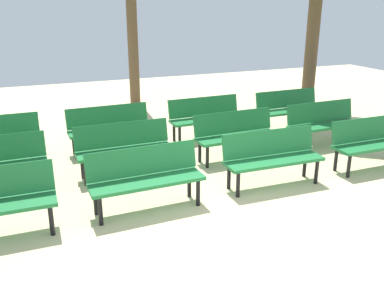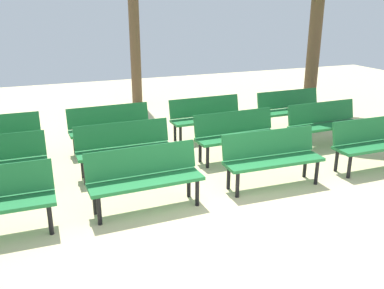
{
  "view_description": "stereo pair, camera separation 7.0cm",
  "coord_description": "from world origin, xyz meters",
  "px_view_note": "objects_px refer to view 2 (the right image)",
  "views": [
    {
      "loc": [
        -2.45,
        -3.63,
        2.78
      ],
      "look_at": [
        0.0,
        2.42,
        0.55
      ],
      "focal_mm": 38.95,
      "sensor_mm": 36.0,
      "label": 1
    },
    {
      "loc": [
        -2.39,
        -3.66,
        2.78
      ],
      "look_at": [
        0.0,
        2.42,
        0.55
      ],
      "focal_mm": 38.95,
      "sensor_mm": 36.0,
      "label": 2
    }
  ],
  "objects_px": {
    "bench_r0_c2": "(272,155)",
    "bench_r1_c1": "(124,146)",
    "bench_r1_c2": "(237,132)",
    "bench_r2_c1": "(110,125)",
    "bench_r2_c3": "(290,107)",
    "tree_0": "(135,45)",
    "bench_r1_c3": "(325,122)",
    "bench_r0_c1": "(145,175)",
    "bench_r0_c3": "(374,140)",
    "bench_r2_c2": "(207,115)"
  },
  "relations": [
    {
      "from": "bench_r0_c2",
      "to": "bench_r1_c1",
      "type": "xyz_separation_m",
      "value": [
        -2.06,
        1.31,
        0.0
      ]
    },
    {
      "from": "bench_r0_c3",
      "to": "bench_r0_c1",
      "type": "bearing_deg",
      "value": -179.47
    },
    {
      "from": "bench_r1_c2",
      "to": "bench_r2_c1",
      "type": "relative_size",
      "value": 1.0
    },
    {
      "from": "bench_r1_c1",
      "to": "tree_0",
      "type": "relative_size",
      "value": 0.47
    },
    {
      "from": "bench_r2_c2",
      "to": "tree_0",
      "type": "xyz_separation_m",
      "value": [
        -0.61,
        3.6,
        1.18
      ]
    },
    {
      "from": "bench_r0_c1",
      "to": "bench_r0_c3",
      "type": "xyz_separation_m",
      "value": [
        4.14,
        0.02,
        0.0
      ]
    },
    {
      "from": "bench_r0_c2",
      "to": "bench_r1_c1",
      "type": "bearing_deg",
      "value": 149.35
    },
    {
      "from": "bench_r1_c2",
      "to": "tree_0",
      "type": "relative_size",
      "value": 0.48
    },
    {
      "from": "tree_0",
      "to": "bench_r1_c1",
      "type": "bearing_deg",
      "value": -106.66
    },
    {
      "from": "bench_r1_c1",
      "to": "tree_0",
      "type": "xyz_separation_m",
      "value": [
        1.47,
        4.9,
        1.18
      ]
    },
    {
      "from": "bench_r1_c3",
      "to": "bench_r0_c1",
      "type": "bearing_deg",
      "value": -163.35
    },
    {
      "from": "bench_r0_c1",
      "to": "bench_r1_c1",
      "type": "height_order",
      "value": "same"
    },
    {
      "from": "bench_r0_c3",
      "to": "bench_r2_c3",
      "type": "height_order",
      "value": "same"
    },
    {
      "from": "bench_r0_c3",
      "to": "bench_r2_c2",
      "type": "bearing_deg",
      "value": 128.15
    },
    {
      "from": "bench_r1_c2",
      "to": "bench_r2_c2",
      "type": "relative_size",
      "value": 1.0
    },
    {
      "from": "bench_r1_c1",
      "to": "bench_r0_c2",
      "type": "bearing_deg",
      "value": -32.58
    },
    {
      "from": "bench_r0_c3",
      "to": "tree_0",
      "type": "bearing_deg",
      "value": 113.42
    },
    {
      "from": "bench_r1_c3",
      "to": "bench_r2_c2",
      "type": "distance_m",
      "value": 2.41
    },
    {
      "from": "bench_r0_c3",
      "to": "bench_r2_c1",
      "type": "bearing_deg",
      "value": 147.75
    },
    {
      "from": "bench_r2_c2",
      "to": "bench_r2_c3",
      "type": "xyz_separation_m",
      "value": [
        2.07,
        -0.03,
        0.0
      ]
    },
    {
      "from": "bench_r0_c1",
      "to": "bench_r2_c3",
      "type": "height_order",
      "value": "same"
    },
    {
      "from": "bench_r1_c1",
      "to": "bench_r2_c2",
      "type": "bearing_deg",
      "value": 31.94
    },
    {
      "from": "bench_r0_c1",
      "to": "tree_0",
      "type": "distance_m",
      "value": 6.52
    },
    {
      "from": "bench_r2_c1",
      "to": "bench_r2_c3",
      "type": "distance_m",
      "value": 4.14
    },
    {
      "from": "bench_r1_c1",
      "to": "tree_0",
      "type": "height_order",
      "value": "tree_0"
    },
    {
      "from": "bench_r1_c3",
      "to": "bench_r2_c3",
      "type": "height_order",
      "value": "same"
    },
    {
      "from": "bench_r0_c3",
      "to": "tree_0",
      "type": "relative_size",
      "value": 0.47
    },
    {
      "from": "bench_r2_c2",
      "to": "bench_r2_c3",
      "type": "relative_size",
      "value": 1.0
    },
    {
      "from": "bench_r2_c1",
      "to": "bench_r2_c2",
      "type": "xyz_separation_m",
      "value": [
        2.06,
        0.01,
        0.0
      ]
    },
    {
      "from": "bench_r0_c2",
      "to": "bench_r1_c2",
      "type": "bearing_deg",
      "value": 89.96
    },
    {
      "from": "bench_r1_c1",
      "to": "bench_r2_c3",
      "type": "height_order",
      "value": "same"
    },
    {
      "from": "bench_r0_c1",
      "to": "bench_r1_c2",
      "type": "bearing_deg",
      "value": 30.44
    },
    {
      "from": "bench_r2_c1",
      "to": "bench_r2_c2",
      "type": "distance_m",
      "value": 2.06
    },
    {
      "from": "bench_r1_c2",
      "to": "bench_r2_c1",
      "type": "distance_m",
      "value": 2.47
    },
    {
      "from": "bench_r1_c3",
      "to": "bench_r2_c3",
      "type": "bearing_deg",
      "value": 86.42
    },
    {
      "from": "bench_r0_c1",
      "to": "bench_r2_c3",
      "type": "xyz_separation_m",
      "value": [
        4.17,
        2.61,
        0.0
      ]
    },
    {
      "from": "bench_r0_c2",
      "to": "bench_r2_c1",
      "type": "bearing_deg",
      "value": 129.82
    },
    {
      "from": "bench_r2_c1",
      "to": "bench_r2_c3",
      "type": "relative_size",
      "value": 1.0
    },
    {
      "from": "bench_r0_c1",
      "to": "bench_r1_c1",
      "type": "relative_size",
      "value": 1.01
    },
    {
      "from": "bench_r0_c1",
      "to": "bench_r2_c1",
      "type": "height_order",
      "value": "same"
    },
    {
      "from": "bench_r0_c3",
      "to": "bench_r1_c3",
      "type": "bearing_deg",
      "value": 91.2
    },
    {
      "from": "bench_r1_c3",
      "to": "bench_r1_c1",
      "type": "bearing_deg",
      "value": 178.65
    },
    {
      "from": "bench_r1_c1",
      "to": "bench_r1_c3",
      "type": "xyz_separation_m",
      "value": [
        4.1,
        -0.01,
        0.0
      ]
    },
    {
      "from": "bench_r1_c3",
      "to": "tree_0",
      "type": "xyz_separation_m",
      "value": [
        -2.63,
        4.91,
        1.18
      ]
    },
    {
      "from": "bench_r0_c1",
      "to": "bench_r0_c3",
      "type": "bearing_deg",
      "value": -1.18
    },
    {
      "from": "bench_r0_c1",
      "to": "bench_r1_c1",
      "type": "bearing_deg",
      "value": 88.05
    },
    {
      "from": "tree_0",
      "to": "bench_r2_c1",
      "type": "bearing_deg",
      "value": -111.9
    },
    {
      "from": "bench_r1_c2",
      "to": "bench_r2_c2",
      "type": "bearing_deg",
      "value": 89.34
    },
    {
      "from": "bench_r1_c2",
      "to": "bench_r1_c3",
      "type": "relative_size",
      "value": 1.0
    },
    {
      "from": "bench_r2_c2",
      "to": "bench_r1_c3",
      "type": "bearing_deg",
      "value": -34.35
    }
  ]
}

